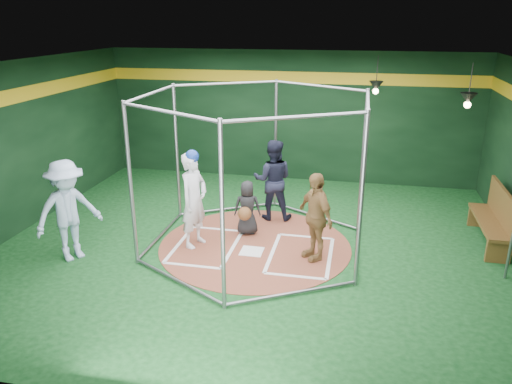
% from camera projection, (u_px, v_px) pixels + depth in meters
% --- Properties ---
extents(room_shell, '(10.10, 9.10, 3.53)m').
position_uv_depth(room_shell, '(255.00, 161.00, 9.37)').
color(room_shell, '#0C3713').
rests_on(room_shell, ground).
extents(clay_disc, '(3.80, 3.80, 0.01)m').
position_uv_depth(clay_disc, '(255.00, 245.00, 9.94)').
color(clay_disc, brown).
rests_on(clay_disc, ground).
extents(home_plate, '(0.43, 0.43, 0.01)m').
position_uv_depth(home_plate, '(252.00, 251.00, 9.66)').
color(home_plate, white).
rests_on(home_plate, clay_disc).
extents(batter_box_left, '(1.17, 1.77, 0.01)m').
position_uv_depth(batter_box_left, '(206.00, 246.00, 9.89)').
color(batter_box_left, white).
rests_on(batter_box_left, clay_disc).
extents(batter_box_right, '(1.17, 1.77, 0.01)m').
position_uv_depth(batter_box_right, '(301.00, 255.00, 9.52)').
color(batter_box_right, white).
rests_on(batter_box_right, clay_disc).
extents(batting_cage, '(4.05, 4.67, 3.00)m').
position_uv_depth(batting_cage, '(255.00, 174.00, 9.44)').
color(batting_cage, gray).
rests_on(batting_cage, ground).
extents(pendant_lamp_near, '(0.34, 0.34, 0.90)m').
position_uv_depth(pendant_lamp_near, '(376.00, 86.00, 11.92)').
color(pendant_lamp_near, black).
rests_on(pendant_lamp_near, room_shell).
extents(pendant_lamp_far, '(0.34, 0.34, 0.90)m').
position_uv_depth(pendant_lamp_far, '(468.00, 99.00, 10.10)').
color(pendant_lamp_far, black).
rests_on(pendant_lamp_far, room_shell).
extents(batter_figure, '(0.63, 0.79, 1.95)m').
position_uv_depth(batter_figure, '(194.00, 199.00, 9.65)').
color(batter_figure, silver).
rests_on(batter_figure, clay_disc).
extents(visitor_leopard, '(0.93, 1.02, 1.67)m').
position_uv_depth(visitor_leopard, '(315.00, 216.00, 9.16)').
color(visitor_leopard, tan).
rests_on(visitor_leopard, clay_disc).
extents(catcher_figure, '(0.62, 0.63, 1.14)m').
position_uv_depth(catcher_figure, '(247.00, 208.00, 10.28)').
color(catcher_figure, black).
rests_on(catcher_figure, clay_disc).
extents(umpire, '(0.94, 0.76, 1.80)m').
position_uv_depth(umpire, '(273.00, 180.00, 10.99)').
color(umpire, black).
rests_on(umpire, clay_disc).
extents(bystander_blue, '(1.29, 1.42, 1.91)m').
position_uv_depth(bystander_blue, '(68.00, 211.00, 9.12)').
color(bystander_blue, '#A7BEDD').
rests_on(bystander_blue, ground).
extents(dugout_bench, '(0.46, 1.96, 1.14)m').
position_uv_depth(dugout_bench, '(495.00, 216.00, 9.86)').
color(dugout_bench, brown).
rests_on(dugout_bench, ground).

